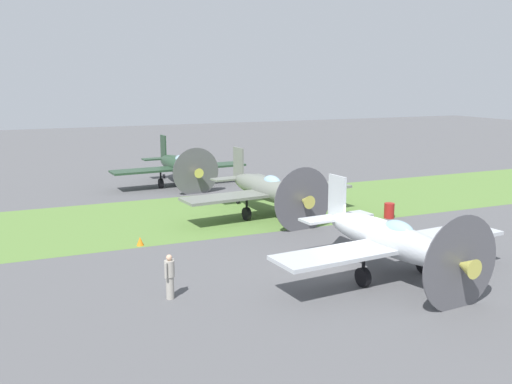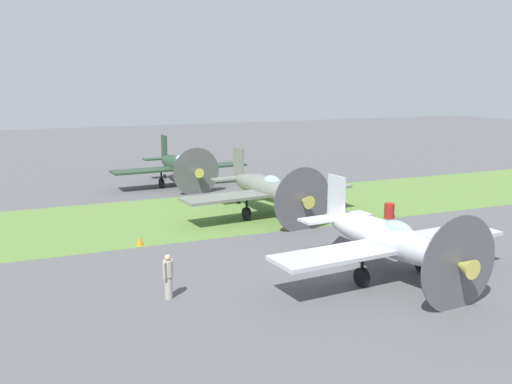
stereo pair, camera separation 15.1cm
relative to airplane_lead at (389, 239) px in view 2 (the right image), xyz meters
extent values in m
plane|color=#515154|center=(0.82, -1.85, -1.64)|extent=(160.00, 160.00, 0.00)
cube|color=#567A38|center=(0.82, -13.79, -1.63)|extent=(120.00, 11.00, 0.01)
ellipsoid|color=#B2B7BC|center=(0.01, -0.18, 0.01)|extent=(2.04, 7.80, 1.41)
cube|color=#B2B7BC|center=(-0.02, 0.28, -0.16)|extent=(11.01, 2.82, 0.16)
cube|color=#B2B7BC|center=(0.30, -3.68, 1.03)|extent=(0.22, 1.25, 2.15)
cube|color=#B2B7BC|center=(0.30, -3.68, 0.12)|extent=(3.70, 1.32, 0.11)
cone|color=#B7B24C|center=(-0.33, 3.95, 0.01)|extent=(0.79, 0.85, 0.73)
cylinder|color=#4C4C51|center=(-0.31, 3.72, 0.01)|extent=(3.62, 0.34, 3.63)
ellipsoid|color=#8CB2C6|center=(-0.04, 0.50, 0.50)|extent=(0.92, 1.65, 0.79)
cylinder|color=black|center=(-1.67, 0.25, -1.25)|extent=(0.31, 0.79, 0.77)
cylinder|color=black|center=(-1.67, 0.25, -0.71)|extent=(0.14, 0.14, 1.09)
cylinder|color=black|center=(1.61, 0.52, -1.25)|extent=(0.31, 0.79, 0.77)
cylinder|color=black|center=(1.61, 0.52, -0.71)|extent=(0.14, 0.14, 1.09)
cylinder|color=black|center=(0.31, -3.79, -1.46)|extent=(0.17, 0.37, 0.36)
ellipsoid|color=slate|center=(0.13, -12.00, 0.01)|extent=(2.24, 7.86, 1.41)
cube|color=slate|center=(0.08, -11.55, -0.16)|extent=(11.08, 3.10, 0.16)
cube|color=slate|center=(0.51, -15.52, 1.04)|extent=(0.25, 1.26, 2.17)
cube|color=slate|center=(0.51, -15.52, 0.13)|extent=(3.74, 1.41, 0.11)
cone|color=#B7B24C|center=(-0.31, -7.87, 0.01)|extent=(0.81, 0.87, 0.73)
cylinder|color=#4C4C51|center=(-0.29, -8.10, 0.01)|extent=(3.63, 0.44, 3.65)
ellipsoid|color=#8CB2C6|center=(0.06, -11.32, 0.51)|extent=(0.96, 1.67, 0.80)
cylinder|color=black|center=(-1.57, -11.61, -1.25)|extent=(0.33, 0.80, 0.77)
cylinder|color=black|center=(-1.57, -11.61, -0.70)|extent=(0.14, 0.14, 1.09)
cylinder|color=black|center=(1.72, -11.26, -1.25)|extent=(0.33, 0.80, 0.77)
cylinder|color=black|center=(1.72, -11.26, -0.70)|extent=(0.14, 0.14, 1.09)
cylinder|color=black|center=(0.53, -15.63, -1.46)|extent=(0.18, 0.38, 0.36)
ellipsoid|color=#233D28|center=(2.30, -23.69, -0.05)|extent=(1.87, 7.50, 1.35)
cube|color=#233D28|center=(2.27, -23.26, -0.22)|extent=(10.59, 2.59, 0.15)
cube|color=#233D28|center=(2.54, -27.07, 0.93)|extent=(0.19, 1.21, 2.08)
cube|color=#233D28|center=(2.54, -27.07, 0.06)|extent=(3.56, 1.23, 0.11)
cone|color=#B7B24C|center=(2.02, -19.71, -0.05)|extent=(0.75, 0.81, 0.70)
cylinder|color=#4C4C51|center=(2.03, -19.93, -0.05)|extent=(3.49, 0.29, 3.50)
ellipsoid|color=#8CB2C6|center=(2.25, -23.04, 0.42)|extent=(0.87, 1.58, 0.76)
cylinder|color=black|center=(0.68, -23.26, -1.27)|extent=(0.29, 0.76, 0.74)
cylinder|color=black|center=(0.68, -23.26, -0.74)|extent=(0.13, 0.13, 1.05)
cylinder|color=black|center=(3.84, -23.04, -1.27)|extent=(0.29, 0.76, 0.74)
cylinder|color=black|center=(3.84, -23.04, -0.74)|extent=(0.13, 0.13, 1.05)
cylinder|color=black|center=(2.54, -27.18, -1.46)|extent=(0.16, 0.36, 0.35)
cylinder|color=#9E998E|center=(8.99, -1.28, -1.20)|extent=(0.30, 0.30, 0.88)
cylinder|color=#9E998E|center=(8.99, -1.28, -0.45)|extent=(0.38, 0.38, 0.62)
sphere|color=tan|center=(8.99, -1.28, -0.02)|extent=(0.23, 0.23, 0.23)
cylinder|color=#9E998E|center=(8.81, -1.47, -0.45)|extent=(0.11, 0.11, 0.59)
cylinder|color=#9E998E|center=(9.18, -1.10, -0.45)|extent=(0.11, 0.11, 0.59)
cylinder|color=maroon|center=(-6.26, -8.39, -1.19)|extent=(0.60, 0.60, 0.90)
cone|color=orange|center=(8.53, -8.66, -1.42)|extent=(0.36, 0.36, 0.44)
camera|label=1|loc=(14.10, 18.49, 6.50)|focal=39.80mm
camera|label=2|loc=(13.96, 18.55, 6.50)|focal=39.80mm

